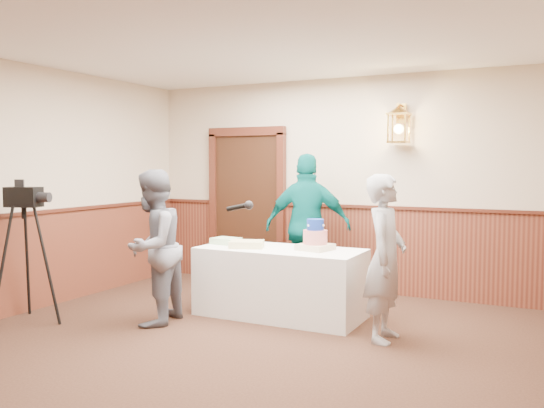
{
  "coord_description": "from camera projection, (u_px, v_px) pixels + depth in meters",
  "views": [
    {
      "loc": [
        2.39,
        -3.72,
        1.67
      ],
      "look_at": [
        -0.33,
        1.7,
        1.25
      ],
      "focal_mm": 38.0,
      "sensor_mm": 36.0,
      "label": 1
    }
  ],
  "objects": [
    {
      "name": "ground",
      "position": [
        212.0,
        378.0,
        4.5
      ],
      "size": [
        7.0,
        7.0,
        0.0
      ],
      "primitive_type": "plane",
      "color": "black",
      "rests_on": "ground"
    },
    {
      "name": "room_shell",
      "position": [
        235.0,
        182.0,
        4.82
      ],
      "size": [
        6.02,
        7.02,
        2.81
      ],
      "color": "beige",
      "rests_on": "ground"
    },
    {
      "name": "display_table",
      "position": [
        280.0,
        282.0,
        6.31
      ],
      "size": [
        1.8,
        0.8,
        0.75
      ],
      "primitive_type": "cube",
      "color": "white",
      "rests_on": "ground"
    },
    {
      "name": "tiered_cake",
      "position": [
        315.0,
        238.0,
        6.17
      ],
      "size": [
        0.39,
        0.39,
        0.33
      ],
      "rotation": [
        0.0,
        0.0,
        -0.22
      ],
      "color": "beige",
      "rests_on": "display_table"
    },
    {
      "name": "sheet_cake_yellow",
      "position": [
        247.0,
        244.0,
        6.35
      ],
      "size": [
        0.44,
        0.39,
        0.08
      ],
      "primitive_type": "cube",
      "rotation": [
        0.0,
        0.0,
        0.38
      ],
      "color": "#D7BF81",
      "rests_on": "display_table"
    },
    {
      "name": "sheet_cake_green",
      "position": [
        226.0,
        241.0,
        6.65
      ],
      "size": [
        0.32,
        0.27,
        0.07
      ],
      "primitive_type": "cube",
      "rotation": [
        0.0,
        0.0,
        -0.12
      ],
      "color": "#9DD193",
      "rests_on": "display_table"
    },
    {
      "name": "interviewer",
      "position": [
        153.0,
        247.0,
        5.98
      ],
      "size": [
        1.53,
        0.87,
        1.62
      ],
      "rotation": [
        0.0,
        0.0,
        -1.42
      ],
      "color": "slate",
      "rests_on": "ground"
    },
    {
      "name": "baker",
      "position": [
        385.0,
        258.0,
        5.42
      ],
      "size": [
        0.4,
        0.59,
        1.58
      ],
      "primitive_type": "imported",
      "rotation": [
        0.0,
        0.0,
        1.61
      ],
      "color": "#9A9BA0",
      "rests_on": "ground"
    },
    {
      "name": "assistant_p",
      "position": [
        308.0,
        226.0,
        7.13
      ],
      "size": [
        1.14,
        0.73,
        1.8
      ],
      "primitive_type": "imported",
      "rotation": [
        0.0,
        0.0,
        3.43
      ],
      "color": "#055C5A",
      "rests_on": "ground"
    },
    {
      "name": "tv_camera_rig",
      "position": [
        26.0,
        262.0,
        6.03
      ],
      "size": [
        0.56,
        0.52,
        1.43
      ],
      "rotation": [
        0.0,
        0.0,
        0.28
      ],
      "color": "black",
      "rests_on": "ground"
    }
  ]
}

